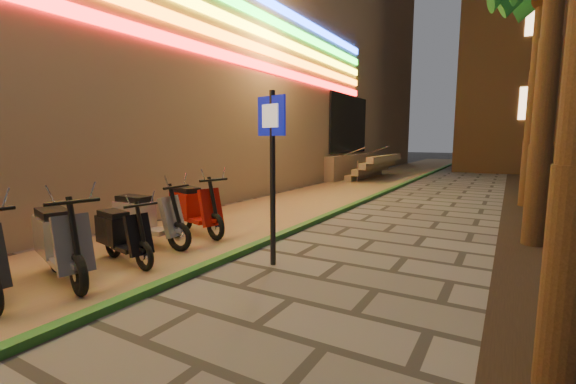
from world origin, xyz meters
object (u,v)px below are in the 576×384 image
Objects in this scene: scooter_6 at (60,241)px; scooter_7 at (121,234)px; pedestrian_sign at (272,154)px; scooter_8 at (145,218)px; scooter_9 at (193,208)px.

scooter_7 is at bearing 103.01° from scooter_6.
scooter_7 is at bearing -137.47° from pedestrian_sign.
scooter_6 reaches higher than scooter_7.
scooter_6 is at bearing -121.97° from pedestrian_sign.
scooter_7 is (-2.27, -1.12, -1.32)m from pedestrian_sign.
pedestrian_sign is 1.52× the size of scooter_6.
pedestrian_sign reaches higher than scooter_8.
scooter_8 is at bearing -77.34° from scooter_9.
scooter_6 is 1.85m from scooter_8.
scooter_9 is (0.07, 1.20, 0.02)m from scooter_8.
scooter_9 is at bearing 83.27° from scooter_8.
pedestrian_sign is 2.85m from scooter_7.
pedestrian_sign is 2.98m from scooter_8.
scooter_6 reaches higher than scooter_9.
scooter_6 is 3.03m from scooter_9.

